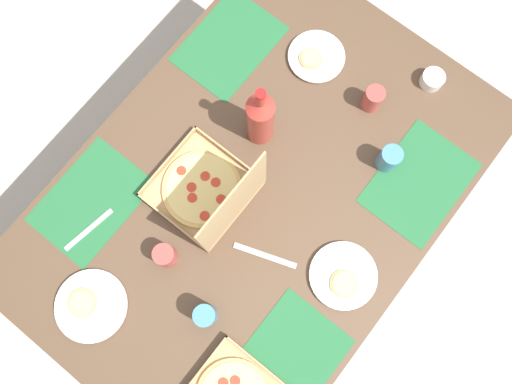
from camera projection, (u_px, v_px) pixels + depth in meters
The scene contains 18 objects.
ground_plane at pixel (256, 226), 2.40m from camera, with size 6.00×6.00×0.00m, color beige.
dining_table at pixel (256, 198), 1.78m from camera, with size 1.59×1.10×0.72m.
placemat_near_left at pixel (229, 44), 1.81m from camera, with size 0.36×0.26×0.00m, color #236638.
placemat_near_right at pixel (91, 201), 1.68m from camera, with size 0.36×0.26×0.00m, color #236638.
placemat_far_left at pixel (420, 183), 1.70m from camera, with size 0.36×0.26×0.00m, color #236638.
placemat_far_right at pixel (287, 362), 1.58m from camera, with size 0.36×0.26×0.00m, color #236638.
pizza_box_edge_far at pixel (209, 192), 1.64m from camera, with size 0.30×0.30×0.33m.
plate_far_left at pixel (316, 57), 1.79m from camera, with size 0.20×0.20×0.03m.
plate_far_right at pixel (90, 305), 1.60m from camera, with size 0.23×0.23×0.03m.
plate_near_right at pixel (343, 276), 1.62m from camera, with size 0.22×0.22×0.03m.
soda_bottle at pixel (260, 118), 1.61m from camera, with size 0.09×0.09×0.32m.
cup_clear_right at pixel (373, 99), 1.71m from camera, with size 0.07×0.07×0.10m, color #BF4742.
cup_red at pixel (205, 315), 1.55m from camera, with size 0.07×0.07×0.11m, color teal.
cup_clear_left at pixel (165, 255), 1.60m from camera, with size 0.07×0.07×0.09m, color #BF4742.
cup_spare at pixel (389, 159), 1.66m from camera, with size 0.07×0.07×0.10m, color teal.
condiment_bowl at pixel (432, 79), 1.75m from camera, with size 0.08×0.08×0.04m, color white.
knife_by_near_right at pixel (265, 256), 1.64m from camera, with size 0.21×0.02×0.01m, color #B7B7BC.
fork_by_far_left at pixel (89, 230), 1.66m from camera, with size 0.19×0.02×0.01m, color #B7B7BC.
Camera 1 is at (0.29, 0.23, 2.37)m, focal length 36.35 mm.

